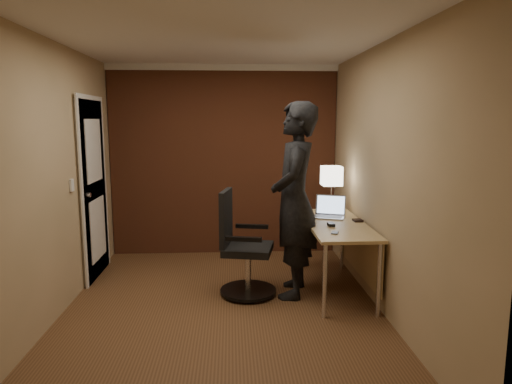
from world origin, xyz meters
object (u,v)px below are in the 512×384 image
laptop (330,211)px  office_chair (242,250)px  wallet (358,220)px  mouse (331,225)px  desk (342,235)px  person (294,200)px  phone (335,233)px  desk_lamp (331,176)px

laptop → office_chair: 1.10m
wallet → office_chair: office_chair is taller
laptop → mouse: laptop is taller
mouse → wallet: 0.38m
desk → laptop: (-0.07, 0.30, 0.19)m
desk → person: 0.66m
phone → mouse: bearing=104.1°
desk → phone: (-0.18, -0.44, 0.13)m
phone → office_chair: 0.99m
person → phone: bearing=55.3°
desk → laptop: 0.36m
desk_lamp → phone: 1.09m
desk → phone: bearing=-112.7°
mouse → person: bearing=166.2°
desk → office_chair: office_chair is taller
desk_lamp → wallet: 0.67m
mouse → office_chair: size_ratio=0.09×
laptop → person: 0.62m
desk → office_chair: (-1.06, -0.07, -0.13)m
desk_lamp → mouse: desk_lamp is taller
desk_lamp → wallet: (0.18, -0.51, -0.41)m
desk_lamp → laptop: desk_lamp is taller
desk → mouse: size_ratio=15.00×
desk_lamp → phone: size_ratio=4.65×
person → laptop: bearing=142.0°
desk_lamp → laptop: bearing=-104.8°
desk → wallet: wallet is taller
phone → person: (-0.34, 0.35, 0.25)m
desk → mouse: 0.26m
laptop → phone: 0.75m
laptop → person: bearing=-139.3°
mouse → wallet: (0.33, 0.20, -0.01)m
wallet → laptop: bearing=134.2°
laptop → phone: bearing=-98.4°
laptop → person: size_ratio=0.20×
phone → desk: bearing=86.8°
wallet → person: size_ratio=0.06×
mouse → wallet: mouse is taller
desk_lamp → laptop: 0.44m
phone → laptop: bearing=101.1°
wallet → office_chair: 1.27m
desk → laptop: laptop is taller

